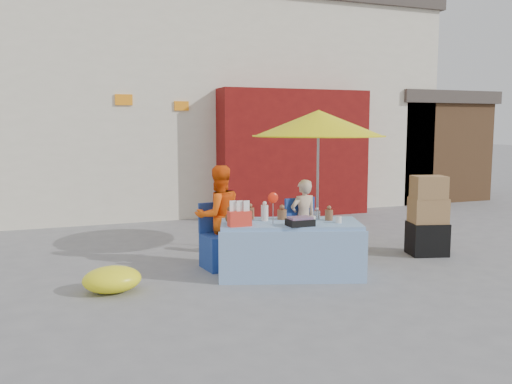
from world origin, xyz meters
name	(u,v)px	position (x,y,z in m)	size (l,w,h in m)	color
ground	(277,278)	(0.00, 0.00, 0.00)	(80.00, 80.00, 0.00)	slate
backdrop	(177,76)	(0.52, 7.52, 3.10)	(14.00, 8.00, 7.80)	silver
market_table	(290,248)	(0.20, 0.05, 0.35)	(1.93, 1.35, 1.07)	#81A1CF
chair_left	(222,249)	(-0.49, 0.69, 0.26)	(0.53, 0.52, 0.85)	navy
chair_right	(307,241)	(0.76, 0.69, 0.26)	(0.53, 0.52, 0.85)	navy
vendor_orange	(219,216)	(-0.49, 0.83, 0.67)	(0.65, 0.51, 1.35)	#FF570D
vendor_beige	(303,219)	(0.76, 0.83, 0.56)	(0.41, 0.27, 1.11)	#D2B294
umbrella	(318,124)	(1.06, 0.98, 1.89)	(1.90, 1.90, 2.09)	gray
box_stack	(428,219)	(2.51, 0.32, 0.53)	(0.62, 0.55, 1.15)	black
tarp_bundle	(112,279)	(-1.96, 0.13, 0.15)	(0.65, 0.52, 0.29)	#FFF91A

